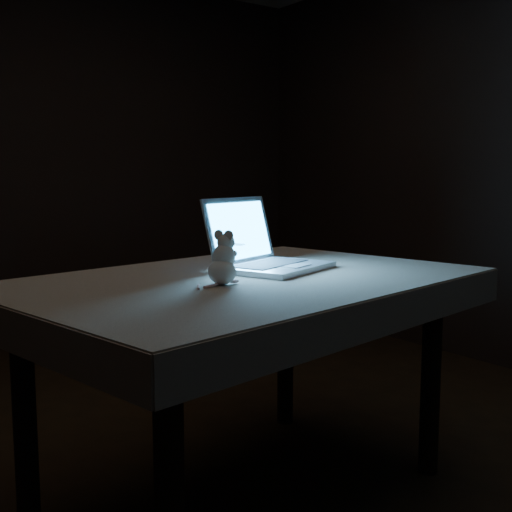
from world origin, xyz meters
TOP-DOWN VIEW (x-y plane):
  - floor at (0.00, 0.00)m, footprint 5.00×5.00m
  - back_wall at (0.00, 2.50)m, footprint 4.50×0.04m
  - table at (0.02, -0.17)m, footprint 1.67×1.23m
  - tablecloth at (-0.05, -0.18)m, footprint 1.90×1.55m
  - laptop at (0.21, -0.11)m, footprint 0.51×0.48m
  - plush_mouse at (-0.14, -0.27)m, footprint 0.17×0.17m

SIDE VIEW (x-z plane):
  - floor at x=0.00m, z-range 0.00..0.00m
  - table at x=0.02m, z-range 0.00..0.82m
  - tablecloth at x=-0.05m, z-range 0.71..0.83m
  - plush_mouse at x=-0.14m, z-range 0.83..1.00m
  - laptop at x=0.21m, z-range 0.83..1.10m
  - back_wall at x=0.00m, z-range 0.00..2.60m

